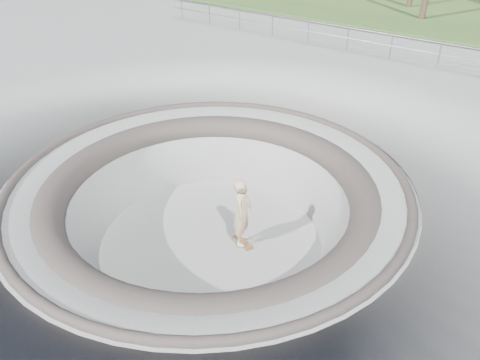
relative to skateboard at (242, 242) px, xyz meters
The scene contains 5 objects.
ground 2.04m from the skateboard, 156.01° to the right, with size 180.00×180.00×0.00m, color #ACADA8.
skate_bowl 0.89m from the skateboard, 156.01° to the right, with size 14.00×14.00×4.10m.
safety_railing 11.94m from the skateboard, 93.99° to the left, with size 25.00×0.06×1.03m.
skateboard is the anchor object (origin of this frame).
skater 1.00m from the skateboard, ahead, with size 0.72×0.47×1.96m, color beige.
Camera 1 is at (6.70, -7.62, 6.36)m, focal length 35.00 mm.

